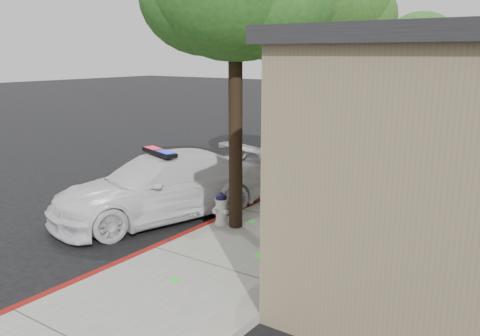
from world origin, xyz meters
The scene contains 7 objects.
ground centered at (0.00, 0.00, 0.00)m, with size 120.00×120.00×0.00m, color black.
sidewalk centered at (1.60, 3.00, 0.07)m, with size 3.20×60.00×0.15m, color gray.
red_curb centered at (0.06, 3.00, 0.08)m, with size 0.14×60.00×0.16m, color maroon.
police_car centered at (-1.43, 1.79, 0.78)m, with size 3.78×5.75×1.67m.
fire_hydrant centered at (0.35, 1.85, 0.52)m, with size 0.42×0.37×0.73m.
street_tree_mid centered at (0.71, 6.15, 5.01)m, with size 3.48×3.43×6.45m.
street_tree_far centered at (1.05, 13.95, 4.17)m, with size 3.09×2.83×5.35m.
Camera 1 is at (6.79, -6.63, 3.88)m, focal length 37.37 mm.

